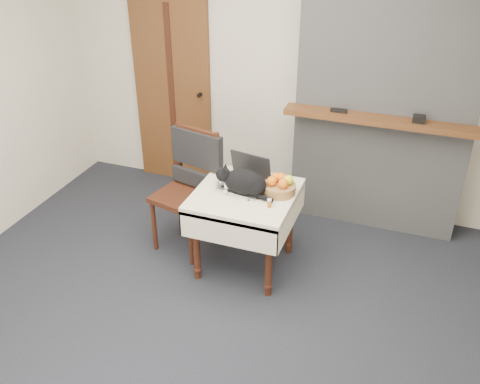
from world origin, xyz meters
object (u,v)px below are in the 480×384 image
(fruit_basket, at_px, (279,186))
(chair, at_px, (192,173))
(side_table, at_px, (245,205))
(cat, at_px, (244,183))
(cream_jar, at_px, (216,183))
(laptop, at_px, (246,179))
(door, at_px, (173,90))
(pill_bottle, at_px, (269,203))

(fruit_basket, relative_size, chair, 0.25)
(side_table, distance_m, chair, 0.59)
(side_table, xyz_separation_m, chair, (-0.55, 0.20, 0.09))
(cat, bearing_deg, cream_jar, 165.83)
(side_table, distance_m, laptop, 0.20)
(door, bearing_deg, side_table, -45.15)
(door, height_order, cat, door)
(door, xyz_separation_m, cat, (1.22, -1.24, -0.20))
(side_table, relative_size, cat, 1.60)
(pill_bottle, distance_m, chair, 0.86)
(chair, bearing_deg, pill_bottle, -10.38)
(cream_jar, height_order, chair, chair)
(door, distance_m, pill_bottle, 2.02)
(side_table, relative_size, fruit_basket, 2.98)
(door, height_order, pill_bottle, door)
(door, distance_m, fruit_basket, 1.87)
(door, relative_size, chair, 1.89)
(cat, height_order, chair, chair)
(cat, height_order, fruit_basket, cat)
(side_table, bearing_deg, pill_bottle, -30.70)
(laptop, distance_m, pill_bottle, 0.37)
(door, relative_size, pill_bottle, 29.03)
(cat, xyz_separation_m, cream_jar, (-0.25, 0.03, -0.07))
(cat, xyz_separation_m, chair, (-0.55, 0.22, -0.12))
(side_table, bearing_deg, chair, 160.27)
(side_table, xyz_separation_m, fruit_basket, (0.25, 0.09, 0.17))
(laptop, xyz_separation_m, cream_jar, (-0.22, -0.09, -0.03))
(side_table, bearing_deg, cream_jar, 178.10)
(cat, bearing_deg, door, 126.73)
(cat, distance_m, fruit_basket, 0.28)
(laptop, relative_size, chair, 0.37)
(cream_jar, bearing_deg, cat, -6.48)
(cream_jar, xyz_separation_m, fruit_basket, (0.50, 0.08, 0.03))
(fruit_basket, xyz_separation_m, chair, (-0.80, 0.11, -0.08))
(laptop, height_order, chair, chair)
(side_table, bearing_deg, door, 134.85)
(door, distance_m, side_table, 1.77)
(laptop, bearing_deg, fruit_basket, 8.92)
(laptop, xyz_separation_m, chair, (-0.52, 0.10, -0.09))
(side_table, bearing_deg, fruit_basket, 19.89)
(side_table, bearing_deg, laptop, 107.55)
(pill_bottle, bearing_deg, cat, 152.79)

